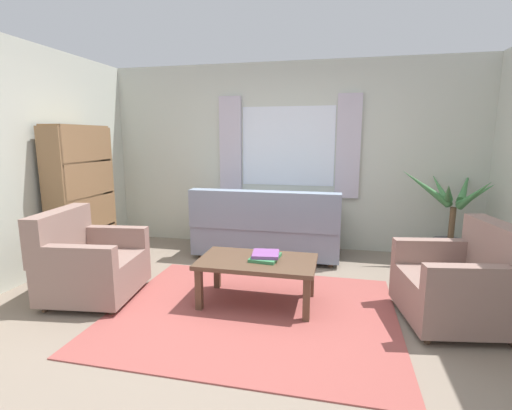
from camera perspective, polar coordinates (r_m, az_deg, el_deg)
The scene contains 11 objects.
ground_plane at distance 3.52m, azimuth -0.58°, elevation -16.24°, with size 6.24×6.24×0.00m, color gray.
wall_back at distance 5.38m, azimuth 4.96°, elevation 7.38°, with size 5.32×0.12×2.60m, color beige.
window_with_curtains at distance 5.29m, azimuth 4.87°, elevation 8.96°, with size 1.98×0.07×1.40m.
area_rug at distance 3.52m, azimuth -0.58°, elevation -16.15°, with size 2.55×2.06×0.01m, color #9E4C47.
couch at distance 4.93m, azimuth 1.67°, elevation -3.83°, with size 1.90×0.82×0.92m.
armchair_left at distance 4.05m, azimuth -24.36°, elevation -8.14°, with size 0.92×0.94×0.88m.
armchair_right at distance 3.65m, azimuth 28.98°, elevation -10.54°, with size 0.95×0.96×0.88m.
coffee_table at distance 3.55m, azimuth 0.21°, elevation -9.25°, with size 1.10×0.64×0.44m.
book_stack_on_table at distance 3.55m, azimuth 1.47°, elevation -7.81°, with size 0.28×0.33×0.06m.
potted_plant at distance 5.15m, azimuth 27.75°, elevation -3.16°, with size 1.10×1.15×1.22m.
bookshelf at distance 5.07m, azimuth -24.75°, elevation 1.53°, with size 0.30×0.94×1.72m.
Camera 1 is at (0.72, -3.06, 1.58)m, focal length 26.04 mm.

